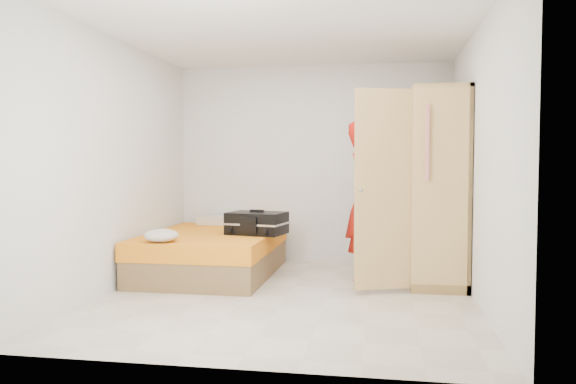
% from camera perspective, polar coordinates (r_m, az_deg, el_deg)
% --- Properties ---
extents(room, '(4.00, 4.02, 2.60)m').
position_cam_1_polar(room, '(5.49, -0.06, 2.81)').
color(room, beige).
rests_on(room, ground).
extents(bed, '(1.42, 2.02, 0.50)m').
position_cam_1_polar(bed, '(6.69, -7.69, -6.20)').
color(bed, brown).
rests_on(bed, ground).
extents(wardrobe, '(1.15, 1.36, 2.10)m').
position_cam_1_polar(wardrobe, '(6.29, 14.45, -0.01)').
color(wardrobe, '#E5BF70').
rests_on(wardrobe, ground).
extents(person, '(0.58, 0.74, 1.80)m').
position_cam_1_polar(person, '(6.37, 8.00, -0.80)').
color(person, '#B6110B').
rests_on(person, ground).
extents(suitcase, '(0.72, 0.59, 0.28)m').
position_cam_1_polar(suitcase, '(6.45, -3.19, -3.18)').
color(suitcase, black).
rests_on(suitcase, bed).
extents(round_cushion, '(0.35, 0.35, 0.13)m').
position_cam_1_polar(round_cushion, '(5.95, -12.75, -4.33)').
color(round_cushion, beige).
rests_on(round_cushion, bed).
extents(pillow, '(0.62, 0.36, 0.11)m').
position_cam_1_polar(pillow, '(7.50, -6.74, -2.87)').
color(pillow, beige).
rests_on(pillow, bed).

